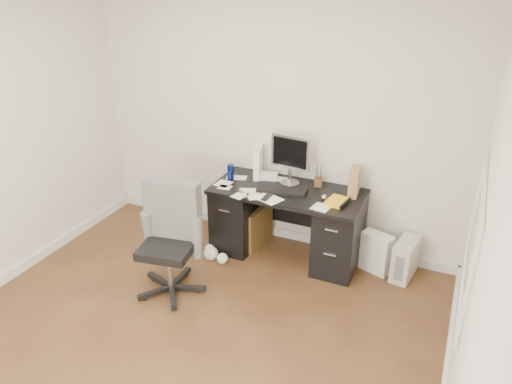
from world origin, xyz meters
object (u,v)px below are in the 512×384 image
desk (287,221)px  wicker_basket (245,223)px  lcd_monitor (291,160)px  pc_tower (405,259)px  keyboard (282,190)px  office_chair (167,242)px

desk → wicker_basket: 0.55m
lcd_monitor → pc_tower: bearing=5.3°
keyboard → wicker_basket: keyboard is taller
desk → office_chair: office_chair is taller
desk → wicker_basket: size_ratio=3.37×
desk → wicker_basket: bearing=171.6°
desk → lcd_monitor: (-0.03, 0.14, 0.61)m
lcd_monitor → office_chair: (-0.73, -1.17, -0.49)m
pc_tower → keyboard: bearing=-164.1°
desk → keyboard: keyboard is taller
lcd_monitor → keyboard: (-0.01, -0.20, -0.25)m
desk → lcd_monitor: lcd_monitor is taller
desk → wicker_basket: (-0.51, 0.08, -0.18)m
office_chair → pc_tower: bearing=20.9°
lcd_monitor → wicker_basket: bearing=-165.2°
office_chair → desk: bearing=44.4°
desk → office_chair: 1.28m
wicker_basket → desk: bearing=-8.4°
office_chair → wicker_basket: size_ratio=2.36×
office_chair → wicker_basket: (0.25, 1.10, -0.30)m
lcd_monitor → office_chair: lcd_monitor is taller
desk → keyboard: 0.37m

